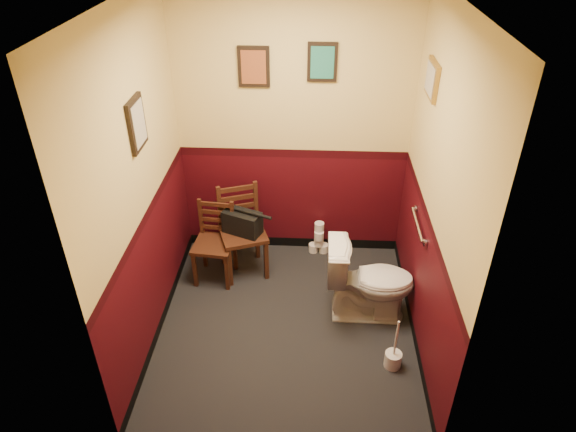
# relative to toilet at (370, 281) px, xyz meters

# --- Properties ---
(floor) EXTENTS (2.20, 2.40, 0.00)m
(floor) POSITION_rel_toilet_xyz_m (-0.72, -0.19, -0.38)
(floor) COLOR black
(floor) RESTS_ON ground
(ceiling) EXTENTS (2.20, 2.40, 0.00)m
(ceiling) POSITION_rel_toilet_xyz_m (-0.72, -0.19, 2.32)
(ceiling) COLOR silver
(ceiling) RESTS_ON ground
(wall_back) EXTENTS (2.20, 0.00, 2.70)m
(wall_back) POSITION_rel_toilet_xyz_m (-0.72, 1.01, 0.97)
(wall_back) COLOR #39070D
(wall_back) RESTS_ON ground
(wall_front) EXTENTS (2.20, 0.00, 2.70)m
(wall_front) POSITION_rel_toilet_xyz_m (-0.72, -1.39, 0.97)
(wall_front) COLOR #39070D
(wall_front) RESTS_ON ground
(wall_left) EXTENTS (0.00, 2.40, 2.70)m
(wall_left) POSITION_rel_toilet_xyz_m (-1.82, -0.19, 0.97)
(wall_left) COLOR #39070D
(wall_left) RESTS_ON ground
(wall_right) EXTENTS (0.00, 2.40, 2.70)m
(wall_right) POSITION_rel_toilet_xyz_m (0.38, -0.19, 0.97)
(wall_right) COLOR #39070D
(wall_right) RESTS_ON ground
(grab_bar) EXTENTS (0.05, 0.56, 0.06)m
(grab_bar) POSITION_rel_toilet_xyz_m (0.35, 0.06, 0.57)
(grab_bar) COLOR silver
(grab_bar) RESTS_ON wall_right
(framed_print_back_a) EXTENTS (0.28, 0.04, 0.36)m
(framed_print_back_a) POSITION_rel_toilet_xyz_m (-1.07, 0.98, 1.57)
(framed_print_back_a) COLOR black
(framed_print_back_a) RESTS_ON wall_back
(framed_print_back_b) EXTENTS (0.26, 0.04, 0.34)m
(framed_print_back_b) POSITION_rel_toilet_xyz_m (-0.47, 0.98, 1.62)
(framed_print_back_b) COLOR black
(framed_print_back_b) RESTS_ON wall_back
(framed_print_left) EXTENTS (0.04, 0.30, 0.38)m
(framed_print_left) POSITION_rel_toilet_xyz_m (-1.80, -0.09, 1.47)
(framed_print_left) COLOR black
(framed_print_left) RESTS_ON wall_left
(framed_print_right) EXTENTS (0.04, 0.34, 0.28)m
(framed_print_right) POSITION_rel_toilet_xyz_m (0.36, 0.41, 1.67)
(framed_print_right) COLOR olive
(framed_print_right) RESTS_ON wall_right
(toilet) EXTENTS (0.78, 0.44, 0.76)m
(toilet) POSITION_rel_toilet_xyz_m (0.00, 0.00, 0.00)
(toilet) COLOR white
(toilet) RESTS_ON floor
(toilet_brush) EXTENTS (0.14, 0.14, 0.49)m
(toilet_brush) POSITION_rel_toilet_xyz_m (0.16, -0.60, -0.30)
(toilet_brush) COLOR silver
(toilet_brush) RESTS_ON floor
(chair_left) EXTENTS (0.41, 0.41, 0.79)m
(chair_left) POSITION_rel_toilet_xyz_m (-1.45, 0.48, 0.02)
(chair_left) COLOR #3D1E12
(chair_left) RESTS_ON floor
(chair_right) EXTENTS (0.54, 0.54, 0.90)m
(chair_right) POSITION_rel_toilet_xyz_m (-1.20, 0.60, 0.07)
(chair_right) COLOR #3D1E12
(chair_right) RESTS_ON floor
(handbag) EXTENTS (0.40, 0.30, 0.26)m
(handbag) POSITION_rel_toilet_xyz_m (-1.18, 0.57, 0.21)
(handbag) COLOR black
(handbag) RESTS_ON chair_right
(tp_stack) EXTENTS (0.21, 0.13, 0.36)m
(tp_stack) POSITION_rel_toilet_xyz_m (-0.44, 0.91, -0.23)
(tp_stack) COLOR silver
(tp_stack) RESTS_ON floor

